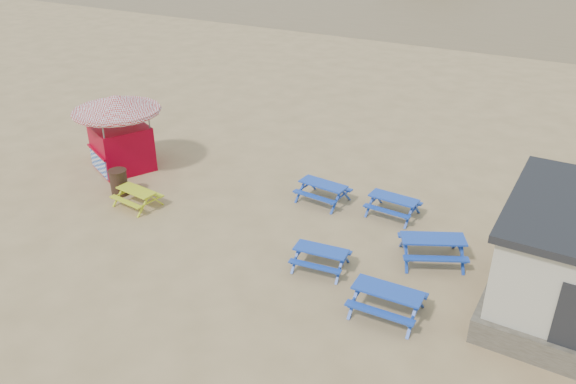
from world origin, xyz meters
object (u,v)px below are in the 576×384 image
Objects in this scene: picnic_table_yellow at (137,198)px; picnic_table_blue_b at (393,206)px; picnic_table_blue_a at (323,192)px; litter_bin at (119,182)px; ice_cream_kiosk at (119,123)px.

picnic_table_blue_b is at bearing 31.73° from picnic_table_yellow.
picnic_table_blue_a is 1.12× the size of picnic_table_yellow.
picnic_table_blue_a is 1.85× the size of litter_bin.
picnic_table_yellow is (-8.32, -4.08, -0.03)m from picnic_table_blue_b.
ice_cream_kiosk is at bearing 131.13° from litter_bin.
picnic_table_yellow is at bearing -13.27° from ice_cream_kiosk.
picnic_table_blue_a is 1.06× the size of picnic_table_blue_b.
litter_bin reaches higher than picnic_table_blue_a.
picnic_table_blue_a is at bearing 26.28° from litter_bin.
picnic_table_yellow is (-5.69, -3.76, -0.04)m from picnic_table_blue_a.
picnic_table_blue_b is 10.26m from litter_bin.
picnic_table_blue_a is at bearing 39.05° from picnic_table_yellow.
litter_bin reaches higher than picnic_table_yellow.
litter_bin is at bearing -24.71° from ice_cream_kiosk.
litter_bin is (-9.55, -3.74, 0.15)m from picnic_table_blue_b.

